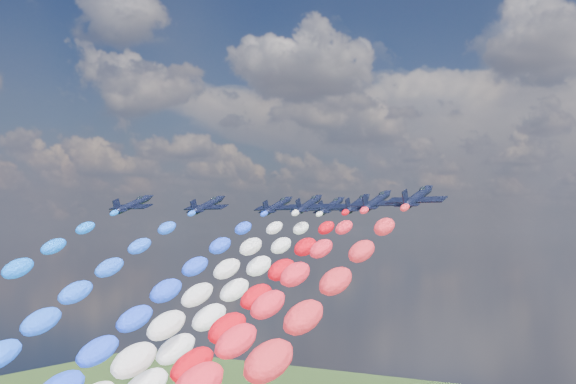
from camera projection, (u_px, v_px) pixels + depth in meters
The scene contains 8 objects.
jet_0 at pixel (133, 205), 143.49m from camera, with size 8.98×12.04×2.65m, color black, non-canonical shape.
jet_1 at pixel (208, 205), 146.35m from camera, with size 8.98×12.04×2.65m, color black, non-canonical shape.
jet_2 at pixel (277, 206), 150.02m from camera, with size 8.98×12.04×2.65m, color black, non-canonical shape.
jet_3 at pixel (309, 204), 142.09m from camera, with size 8.98×12.04×2.65m, color black, non-canonical shape.
jet_4 at pixel (331, 206), 151.66m from camera, with size 8.98×12.04×2.65m, color black, non-canonical shape.
jet_5 at pixel (357, 204), 139.07m from camera, with size 8.98×12.04×2.65m, color black, non-canonical shape.
jet_6 at pixel (377, 201), 126.58m from camera, with size 8.98×12.04×2.65m, color black, non-canonical shape.
jet_7 at pixel (417, 197), 112.36m from camera, with size 8.98×12.04×2.65m, color black, non-canonical shape.
Camera 1 is at (71.08, -111.78, 105.28)m, focal length 47.10 mm.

